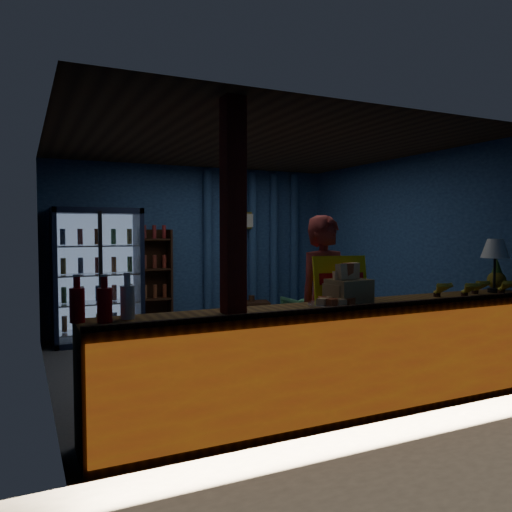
{
  "coord_description": "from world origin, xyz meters",
  "views": [
    {
      "loc": [
        -2.53,
        -5.43,
        1.59
      ],
      "look_at": [
        -0.05,
        -0.2,
        1.29
      ],
      "focal_mm": 35.0,
      "sensor_mm": 36.0,
      "label": 1
    }
  ],
  "objects_px": {
    "shopkeeper": "(326,304)",
    "green_chair": "(305,313)",
    "table_lamp": "(495,251)",
    "pastry_tray": "(335,303)"
  },
  "relations": [
    {
      "from": "shopkeeper",
      "to": "green_chair",
      "type": "xyz_separation_m",
      "value": [
        1.36,
        2.66,
        -0.6
      ]
    },
    {
      "from": "table_lamp",
      "to": "shopkeeper",
      "type": "bearing_deg",
      "value": 163.43
    },
    {
      "from": "green_chair",
      "to": "pastry_tray",
      "type": "distance_m",
      "value": 3.72
    },
    {
      "from": "shopkeeper",
      "to": "green_chair",
      "type": "relative_size",
      "value": 2.89
    },
    {
      "from": "pastry_tray",
      "to": "table_lamp",
      "type": "distance_m",
      "value": 2.06
    },
    {
      "from": "green_chair",
      "to": "table_lamp",
      "type": "height_order",
      "value": "table_lamp"
    },
    {
      "from": "green_chair",
      "to": "shopkeeper",
      "type": "bearing_deg",
      "value": 62.99
    },
    {
      "from": "table_lamp",
      "to": "green_chair",
      "type": "bearing_deg",
      "value": 96.39
    },
    {
      "from": "shopkeeper",
      "to": "pastry_tray",
      "type": "xyz_separation_m",
      "value": [
        -0.3,
        -0.59,
        0.11
      ]
    },
    {
      "from": "shopkeeper",
      "to": "table_lamp",
      "type": "distance_m",
      "value": 1.87
    }
  ]
}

